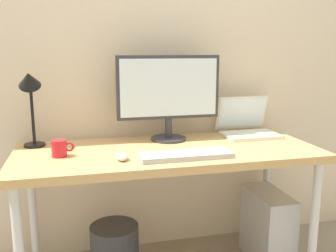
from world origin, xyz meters
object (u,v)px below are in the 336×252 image
Objects in this scene: mouse at (122,157)px; computer_tower at (267,227)px; wastebasket at (115,251)px; coffee_mug at (60,148)px; desk at (168,160)px; keyboard at (186,155)px; monitor at (169,92)px; laptop at (247,125)px; desk_lamp at (30,91)px.

mouse is 0.21× the size of computer_tower.
mouse is 0.62m from wastebasket.
coffee_mug is at bearing -179.14° from computer_tower.
desk is 0.20m from keyboard.
coffee_mug reaches higher than mouse.
keyboard is 0.71m from wastebasket.
coffee_mug reaches higher than computer_tower.
monitor reaches higher than computer_tower.
laptop is 1.24m from desk_lamp.
keyboard is at bearing -26.77° from desk_lamp.
desk is at bearing 1.93° from coffee_mug.
monitor is 5.42× the size of coffee_mug.
keyboard is at bearing -142.17° from laptop.
desk is at bearing -104.81° from monitor.
mouse is (-0.30, 0.03, 0.01)m from keyboard.
computer_tower is (0.55, 0.18, -0.52)m from keyboard.
keyboard is at bearing -162.24° from computer_tower.
wastebasket is (-0.33, 0.22, -0.58)m from keyboard.
coffee_mug reaches higher than keyboard.
desk is 3.53× the size of keyboard.
coffee_mug is at bearing -55.94° from desk_lamp.
laptop is 1.10m from coffee_mug.
monitor is at bearing 75.19° from desk.
laptop is 1.07× the size of wastebasket.
desk is 2.68× the size of monitor.
mouse is at bearing -132.42° from monitor.
laptop reaches higher than desk.
mouse is (-0.26, -0.15, 0.08)m from desk.
coffee_mug is 0.36× the size of wastebasket.
laptop is (0.54, 0.20, 0.12)m from desk.
laptop is 0.76× the size of desk_lamp.
wastebasket is (-0.03, 0.19, -0.59)m from mouse.
desk_lamp reaches higher than keyboard.
desk_lamp reaches higher than wastebasket.
mouse is (-0.79, -0.35, -0.04)m from laptop.
keyboard reaches higher than desk.
wastebasket is at bearing -157.23° from monitor.
desk_lamp reaches higher than laptop.
desk is 0.39m from monitor.
desk_lamp reaches higher than desk.
desk_lamp is (-0.73, 0.00, 0.02)m from monitor.
laptop is at bearing 2.21° from monitor.
coffee_mug is 1.26m from computer_tower.
computer_tower is at bearing -8.36° from desk_lamp.
desk is at bearing 104.07° from keyboard.
desk_lamp is 0.96× the size of keyboard.
keyboard is 1.47× the size of wastebasket.
keyboard reaches higher than computer_tower.
mouse reaches higher than keyboard.
coffee_mug is (-0.59, -0.20, -0.23)m from monitor.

